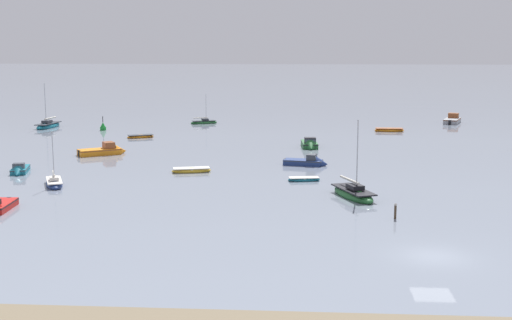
% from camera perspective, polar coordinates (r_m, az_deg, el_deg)
% --- Properties ---
extents(ground_plane, '(800.00, 800.00, 0.00)m').
position_cam_1_polar(ground_plane, '(44.64, 14.51, -7.74)').
color(ground_plane, gray).
extents(motorboat_moored_0, '(5.02, 2.54, 1.82)m').
position_cam_1_polar(motorboat_moored_0, '(75.04, 4.45, -0.23)').
color(motorboat_moored_0, navy).
rests_on(motorboat_moored_0, ground).
extents(sailboat_moored_0, '(3.23, 5.01, 5.38)m').
position_cam_1_polar(sailboat_moored_0, '(66.93, -16.35, -1.84)').
color(sailboat_moored_0, navy).
rests_on(sailboat_moored_0, ground).
extents(motorboat_moored_2, '(5.91, 4.72, 2.18)m').
position_cam_1_polar(motorboat_moored_2, '(84.22, -12.25, 0.69)').
color(motorboat_moored_2, orange).
rests_on(motorboat_moored_2, ground).
extents(sailboat_moored_1, '(4.67, 3.15, 5.04)m').
position_cam_1_polar(sailboat_moored_1, '(114.30, -4.33, 3.14)').
color(sailboat_moored_1, '#23602D').
rests_on(sailboat_moored_1, ground).
extents(motorboat_moored_3, '(2.23, 5.49, 2.03)m').
position_cam_1_polar(motorboat_moored_3, '(87.55, 4.48, 1.20)').
color(motorboat_moored_3, '#23602D').
rests_on(motorboat_moored_3, ground).
extents(rowboat_moored_0, '(3.94, 2.72, 0.59)m').
position_cam_1_polar(rowboat_moored_0, '(98.18, -9.54, 1.93)').
color(rowboat_moored_0, orange).
rests_on(rowboat_moored_0, ground).
extents(rowboat_moored_1, '(4.39, 1.52, 0.69)m').
position_cam_1_polar(rowboat_moored_1, '(105.72, 10.96, 2.44)').
color(rowboat_moored_1, orange).
rests_on(rowboat_moored_1, ground).
extents(sailboat_moored_2, '(4.23, 6.62, 7.11)m').
position_cam_1_polar(sailboat_moored_2, '(59.98, 8.06, -2.77)').
color(sailboat_moored_2, '#23602D').
rests_on(sailboat_moored_2, ground).
extents(sailboat_moored_3, '(2.78, 6.75, 7.34)m').
position_cam_1_polar(sailboat_moored_3, '(113.29, -16.82, 2.74)').
color(sailboat_moored_3, '#197084').
rests_on(sailboat_moored_3, ground).
extents(motorboat_moored_4, '(4.12, 6.52, 2.34)m').
position_cam_1_polar(motorboat_moored_4, '(120.04, 15.99, 3.17)').
color(motorboat_moored_4, gray).
rests_on(motorboat_moored_4, ground).
extents(rowboat_moored_3, '(4.26, 2.35, 0.64)m').
position_cam_1_polar(rowboat_moored_3, '(71.22, -5.37, -0.86)').
color(rowboat_moored_3, gold).
rests_on(rowboat_moored_3, ground).
extents(rowboat_moored_4, '(3.26, 1.59, 0.49)m').
position_cam_1_polar(rowboat_moored_4, '(66.61, 3.99, -1.61)').
color(rowboat_moored_4, '#197084').
rests_on(rowboat_moored_4, ground).
extents(motorboat_moored_5, '(2.47, 4.48, 1.62)m').
position_cam_1_polar(motorboat_moored_5, '(74.17, -18.99, -0.87)').
color(motorboat_moored_5, '#197084').
rests_on(motorboat_moored_5, ground).
extents(channel_buoy, '(0.90, 0.90, 2.30)m').
position_cam_1_polar(channel_buoy, '(107.74, -12.54, 2.67)').
color(channel_buoy, '#198C2D').
rests_on(channel_buoy, ground).
extents(mooring_post_near, '(0.22, 0.22, 1.28)m').
position_cam_1_polar(mooring_post_near, '(53.15, 11.45, -4.20)').
color(mooring_post_near, '#423323').
rests_on(mooring_post_near, ground).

